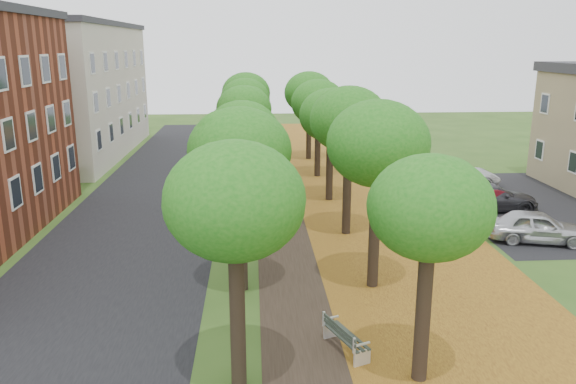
{
  "coord_description": "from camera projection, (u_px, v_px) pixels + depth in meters",
  "views": [
    {
      "loc": [
        -1.74,
        -13.02,
        8.66
      ],
      "look_at": [
        -0.26,
        10.34,
        2.5
      ],
      "focal_mm": 35.0,
      "sensor_mm": 36.0,
      "label": 1
    }
  ],
  "objects": [
    {
      "name": "footpath",
      "position": [
        287.0,
        215.0,
        29.35
      ],
      "size": [
        3.2,
        70.0,
        0.01
      ],
      "primitive_type": "cube",
      "color": "black",
      "rests_on": "ground"
    },
    {
      "name": "car_red",
      "position": [
        492.0,
        199.0,
        30.07
      ],
      "size": [
        4.13,
        2.14,
        1.29
      ],
      "primitive_type": "imported",
      "rotation": [
        0.0,
        0.0,
        1.78
      ],
      "color": "maroon",
      "rests_on": "ground"
    },
    {
      "name": "tree_row_east",
      "position": [
        339.0,
        120.0,
        28.24
      ],
      "size": [
        3.43,
        33.43,
        6.48
      ],
      "color": "black",
      "rests_on": "ground"
    },
    {
      "name": "car_grey",
      "position": [
        491.0,
        197.0,
        30.16
      ],
      "size": [
        5.02,
        2.26,
        1.43
      ],
      "primitive_type": "imported",
      "rotation": [
        0.0,
        0.0,
        1.52
      ],
      "color": "#323136",
      "rests_on": "ground"
    },
    {
      "name": "bench",
      "position": [
        344.0,
        337.0,
        16.24
      ],
      "size": [
        1.19,
        1.95,
        0.89
      ],
      "rotation": [
        0.0,
        0.0,
        1.95
      ],
      "color": "#29332A",
      "rests_on": "ground"
    },
    {
      "name": "tree_row_west",
      "position": [
        243.0,
        121.0,
        27.95
      ],
      "size": [
        3.43,
        33.43,
        6.48
      ],
      "color": "black",
      "rests_on": "ground"
    },
    {
      "name": "car_silver",
      "position": [
        537.0,
        227.0,
        25.24
      ],
      "size": [
        4.55,
        2.74,
        1.45
      ],
      "primitive_type": "imported",
      "rotation": [
        0.0,
        0.0,
        1.31
      ],
      "color": "#B6B7BC",
      "rests_on": "ground"
    },
    {
      "name": "parking_lot",
      "position": [
        529.0,
        206.0,
        31.14
      ],
      "size": [
        9.0,
        16.0,
        0.01
      ],
      "primitive_type": "cube",
      "color": "black",
      "rests_on": "ground"
    },
    {
      "name": "street_asphalt",
      "position": [
        142.0,
        218.0,
        28.89
      ],
      "size": [
        8.0,
        70.0,
        0.01
      ],
      "primitive_type": "cube",
      "color": "black",
      "rests_on": "ground"
    },
    {
      "name": "ground",
      "position": [
        322.0,
        382.0,
        14.87
      ],
      "size": [
        120.0,
        120.0,
        0.0
      ],
      "primitive_type": "plane",
      "color": "#2D4C19",
      "rests_on": "ground"
    },
    {
      "name": "car_white",
      "position": [
        456.0,
        175.0,
        35.27
      ],
      "size": [
        5.67,
        3.21,
        1.49
      ],
      "primitive_type": "imported",
      "rotation": [
        0.0,
        0.0,
        1.43
      ],
      "color": "silver",
      "rests_on": "ground"
    },
    {
      "name": "building_cream",
      "position": [
        59.0,
        90.0,
        44.36
      ],
      "size": [
        10.3,
        20.3,
        10.4
      ],
      "color": "beige",
      "rests_on": "ground"
    },
    {
      "name": "leaf_verge",
      "position": [
        382.0,
        214.0,
        29.65
      ],
      "size": [
        7.5,
        70.0,
        0.01
      ],
      "primitive_type": "cube",
      "color": "#A06F1D",
      "rests_on": "ground"
    }
  ]
}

